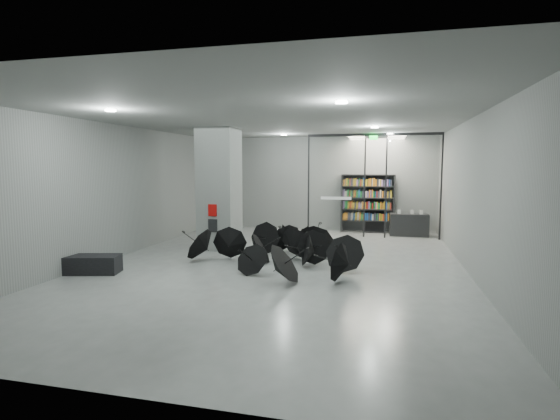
% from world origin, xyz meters
% --- Properties ---
extents(room, '(14.00, 14.02, 4.01)m').
position_xyz_m(room, '(0.00, 0.00, 2.84)').
color(room, gray).
rests_on(room, ground).
extents(column, '(1.20, 1.20, 4.00)m').
position_xyz_m(column, '(-2.50, 2.00, 2.00)').
color(column, slate).
rests_on(column, ground).
extents(fire_cabinet, '(0.28, 0.04, 0.38)m').
position_xyz_m(fire_cabinet, '(-2.50, 1.38, 1.35)').
color(fire_cabinet, '#A50A07').
rests_on(fire_cabinet, column).
extents(info_panel, '(0.30, 0.03, 0.42)m').
position_xyz_m(info_panel, '(-2.50, 1.38, 0.85)').
color(info_panel, black).
rests_on(info_panel, column).
extents(exit_sign, '(0.30, 0.06, 0.15)m').
position_xyz_m(exit_sign, '(2.40, 5.30, 3.82)').
color(exit_sign, '#0CE533').
rests_on(exit_sign, room).
extents(glass_partition, '(5.06, 0.08, 4.00)m').
position_xyz_m(glass_partition, '(2.39, 5.50, 2.18)').
color(glass_partition, silver).
rests_on(glass_partition, ground).
extents(bench, '(1.55, 0.96, 0.46)m').
position_xyz_m(bench, '(-4.50, -1.95, 0.23)').
color(bench, black).
rests_on(bench, ground).
extents(bookshelf, '(2.20, 0.47, 2.41)m').
position_xyz_m(bookshelf, '(2.19, 6.75, 1.21)').
color(bookshelf, black).
rests_on(bookshelf, ground).
extents(shop_counter, '(1.49, 0.62, 0.88)m').
position_xyz_m(shop_counter, '(3.83, 6.13, 0.44)').
color(shop_counter, black).
rests_on(shop_counter, ground).
extents(umbrella_cluster, '(5.35, 4.78, 1.33)m').
position_xyz_m(umbrella_cluster, '(0.11, 0.34, 0.32)').
color(umbrella_cluster, black).
rests_on(umbrella_cluster, ground).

